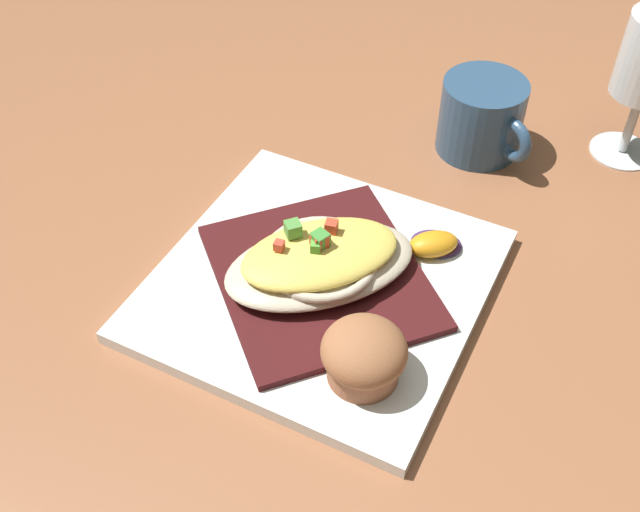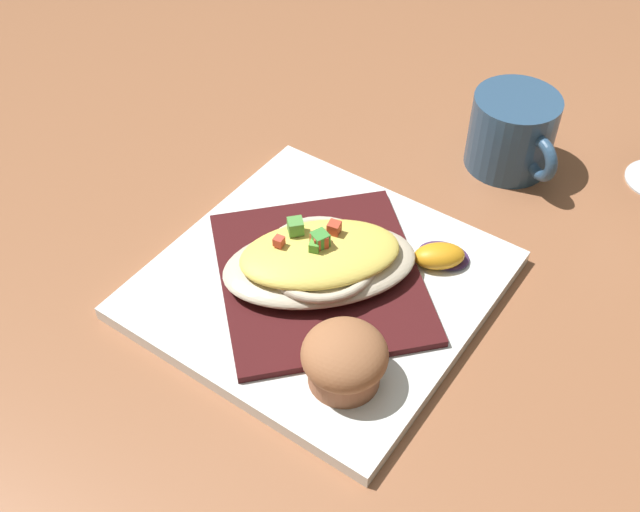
% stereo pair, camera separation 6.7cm
% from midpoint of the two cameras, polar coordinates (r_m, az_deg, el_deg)
% --- Properties ---
extents(ground_plane, '(2.60, 2.60, 0.00)m').
position_cam_midpoint_polar(ground_plane, '(0.71, -2.73, -2.62)').
color(ground_plane, '#975E3D').
extents(square_plate, '(0.29, 0.29, 0.01)m').
position_cam_midpoint_polar(square_plate, '(0.70, -2.75, -2.25)').
color(square_plate, white).
rests_on(square_plate, ground_plane).
extents(folded_napkin, '(0.26, 0.26, 0.01)m').
position_cam_midpoint_polar(folded_napkin, '(0.69, -2.78, -1.66)').
color(folded_napkin, '#421416').
rests_on(folded_napkin, square_plate).
extents(gratin_dish, '(0.19, 0.20, 0.05)m').
position_cam_midpoint_polar(gratin_dish, '(0.68, -2.85, -0.42)').
color(gratin_dish, beige).
rests_on(gratin_dish, folded_napkin).
extents(muffin, '(0.07, 0.07, 0.05)m').
position_cam_midpoint_polar(muffin, '(0.61, 0.07, -7.49)').
color(muffin, '#A35F40').
rests_on(muffin, square_plate).
extents(orange_garnish, '(0.06, 0.06, 0.02)m').
position_cam_midpoint_polar(orange_garnish, '(0.72, 5.78, 0.76)').
color(orange_garnish, '#442954').
rests_on(orange_garnish, square_plate).
extents(coffee_mug, '(0.11, 0.09, 0.08)m').
position_cam_midpoint_polar(coffee_mug, '(0.85, 9.58, 9.76)').
color(coffee_mug, '#2E4D6D').
rests_on(coffee_mug, ground_plane).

